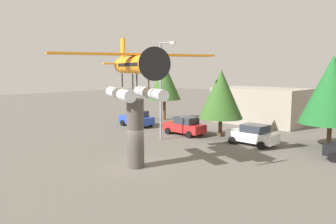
{
  "coord_description": "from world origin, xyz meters",
  "views": [
    {
      "loc": [
        16.2,
        -13.7,
        6.32
      ],
      "look_at": [
        0.0,
        3.0,
        3.34
      ],
      "focal_mm": 35.78,
      "sensor_mm": 36.0,
      "label": 1
    }
  ],
  "objects_px": {
    "storefront_building": "(261,106)",
    "streetlight_primary": "(162,84)",
    "car_mid_red": "(185,126)",
    "tree_east": "(221,94)",
    "display_pedestal": "(136,133)",
    "floatplane_monument": "(135,72)",
    "tree_west": "(164,81)",
    "tree_center_back": "(332,90)",
    "car_near_blue": "(137,118)",
    "car_far_white": "(253,135)"
  },
  "relations": [
    {
      "from": "display_pedestal",
      "to": "floatplane_monument",
      "type": "xyz_separation_m",
      "value": [
        0.12,
        -0.05,
        3.9
      ]
    },
    {
      "from": "streetlight_primary",
      "to": "tree_center_back",
      "type": "bearing_deg",
      "value": 31.03
    },
    {
      "from": "streetlight_primary",
      "to": "storefront_building",
      "type": "bearing_deg",
      "value": 83.81
    },
    {
      "from": "car_near_blue",
      "to": "tree_west",
      "type": "bearing_deg",
      "value": -78.37
    },
    {
      "from": "floatplane_monument",
      "to": "storefront_building",
      "type": "relative_size",
      "value": 0.98
    },
    {
      "from": "display_pedestal",
      "to": "floatplane_monument",
      "type": "distance_m",
      "value": 3.9
    },
    {
      "from": "display_pedestal",
      "to": "tree_east",
      "type": "bearing_deg",
      "value": 98.93
    },
    {
      "from": "display_pedestal",
      "to": "storefront_building",
      "type": "height_order",
      "value": "display_pedestal"
    },
    {
      "from": "tree_west",
      "to": "car_near_blue",
      "type": "bearing_deg",
      "value": -78.37
    },
    {
      "from": "display_pedestal",
      "to": "streetlight_primary",
      "type": "xyz_separation_m",
      "value": [
        -4.83,
        7.23,
        2.77
      ]
    },
    {
      "from": "tree_west",
      "to": "tree_center_back",
      "type": "bearing_deg",
      "value": -4.09
    },
    {
      "from": "car_far_white",
      "to": "car_mid_red",
      "type": "bearing_deg",
      "value": 5.33
    },
    {
      "from": "tree_east",
      "to": "car_near_blue",
      "type": "bearing_deg",
      "value": -170.29
    },
    {
      "from": "car_far_white",
      "to": "tree_east",
      "type": "xyz_separation_m",
      "value": [
        -4.03,
        1.05,
        3.15
      ]
    },
    {
      "from": "streetlight_primary",
      "to": "tree_west",
      "type": "distance_m",
      "value": 11.93
    },
    {
      "from": "streetlight_primary",
      "to": "display_pedestal",
      "type": "bearing_deg",
      "value": -56.25
    },
    {
      "from": "floatplane_monument",
      "to": "car_near_blue",
      "type": "relative_size",
      "value": 2.38
    },
    {
      "from": "car_near_blue",
      "to": "streetlight_primary",
      "type": "distance_m",
      "value": 8.78
    },
    {
      "from": "storefront_building",
      "to": "tree_east",
      "type": "xyz_separation_m",
      "value": [
        1.34,
        -9.97,
        1.96
      ]
    },
    {
      "from": "tree_east",
      "to": "storefront_building",
      "type": "bearing_deg",
      "value": 97.64
    },
    {
      "from": "tree_center_back",
      "to": "car_far_white",
      "type": "bearing_deg",
      "value": -145.29
    },
    {
      "from": "display_pedestal",
      "to": "floatplane_monument",
      "type": "relative_size",
      "value": 0.45
    },
    {
      "from": "display_pedestal",
      "to": "tree_east",
      "type": "relative_size",
      "value": 0.7
    },
    {
      "from": "storefront_building",
      "to": "car_far_white",
      "type": "bearing_deg",
      "value": -64.02
    },
    {
      "from": "tree_west",
      "to": "tree_east",
      "type": "distance_m",
      "value": 11.85
    },
    {
      "from": "tree_west",
      "to": "storefront_building",
      "type": "bearing_deg",
      "value": 32.02
    },
    {
      "from": "display_pedestal",
      "to": "storefront_building",
      "type": "bearing_deg",
      "value": 98.34
    },
    {
      "from": "display_pedestal",
      "to": "car_far_white",
      "type": "xyz_separation_m",
      "value": [
        2.15,
        10.97,
        -1.35
      ]
    },
    {
      "from": "car_near_blue",
      "to": "display_pedestal",
      "type": "bearing_deg",
      "value": 139.22
    },
    {
      "from": "tree_east",
      "to": "streetlight_primary",
      "type": "bearing_deg",
      "value": -121.5
    },
    {
      "from": "car_near_blue",
      "to": "tree_east",
      "type": "relative_size",
      "value": 0.66
    },
    {
      "from": "floatplane_monument",
      "to": "tree_west",
      "type": "bearing_deg",
      "value": 153.09
    },
    {
      "from": "car_near_blue",
      "to": "streetlight_primary",
      "type": "xyz_separation_m",
      "value": [
        7.12,
        -3.08,
        4.11
      ]
    },
    {
      "from": "display_pedestal",
      "to": "tree_west",
      "type": "bearing_deg",
      "value": 129.57
    },
    {
      "from": "tree_east",
      "to": "car_far_white",
      "type": "bearing_deg",
      "value": -14.6
    },
    {
      "from": "display_pedestal",
      "to": "car_far_white",
      "type": "bearing_deg",
      "value": 78.94
    },
    {
      "from": "tree_center_back",
      "to": "floatplane_monument",
      "type": "bearing_deg",
      "value": -115.73
    },
    {
      "from": "floatplane_monument",
      "to": "tree_east",
      "type": "relative_size",
      "value": 1.58
    },
    {
      "from": "car_mid_red",
      "to": "tree_east",
      "type": "distance_m",
      "value": 4.64
    },
    {
      "from": "car_near_blue",
      "to": "tree_west",
      "type": "relative_size",
      "value": 0.59
    },
    {
      "from": "car_far_white",
      "to": "tree_west",
      "type": "height_order",
      "value": "tree_west"
    },
    {
      "from": "car_mid_red",
      "to": "storefront_building",
      "type": "bearing_deg",
      "value": -97.91
    },
    {
      "from": "storefront_building",
      "to": "streetlight_primary",
      "type": "bearing_deg",
      "value": -96.19
    },
    {
      "from": "display_pedestal",
      "to": "floatplane_monument",
      "type": "height_order",
      "value": "floatplane_monument"
    },
    {
      "from": "car_mid_red",
      "to": "storefront_building",
      "type": "relative_size",
      "value": 0.41
    },
    {
      "from": "tree_west",
      "to": "tree_center_back",
      "type": "relative_size",
      "value": 0.96
    },
    {
      "from": "car_near_blue",
      "to": "car_mid_red",
      "type": "bearing_deg",
      "value": -179.86
    },
    {
      "from": "streetlight_primary",
      "to": "tree_center_back",
      "type": "xyz_separation_m",
      "value": [
        11.91,
        7.16,
        -0.29
      ]
    },
    {
      "from": "car_mid_red",
      "to": "storefront_building",
      "type": "xyz_separation_m",
      "value": [
        1.62,
        11.68,
        1.18
      ]
    },
    {
      "from": "floatplane_monument",
      "to": "streetlight_primary",
      "type": "xyz_separation_m",
      "value": [
        -4.95,
        7.28,
        -1.13
      ]
    }
  ]
}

